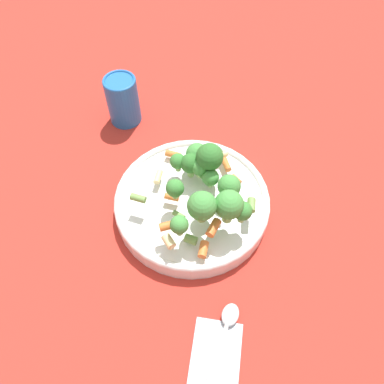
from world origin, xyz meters
name	(u,v)px	position (x,y,z in m)	size (l,w,h in m)	color
ground_plane	(192,208)	(0.00, 0.00, 0.00)	(3.00, 3.00, 0.00)	#B72D23
bowl	(192,202)	(0.00, 0.00, 0.02)	(0.28, 0.28, 0.04)	white
pasta_salad	(207,184)	(0.02, -0.02, 0.08)	(0.21, 0.23, 0.09)	#8CB766
cup	(123,100)	(0.01, 0.28, 0.05)	(0.07, 0.07, 0.11)	#2366B2
napkin	(215,359)	(-0.12, -0.24, 0.00)	(0.13, 0.13, 0.01)	#B2BCC6
spoon	(222,341)	(-0.10, -0.22, 0.01)	(0.16, 0.12, 0.01)	silver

